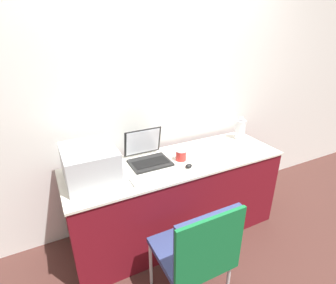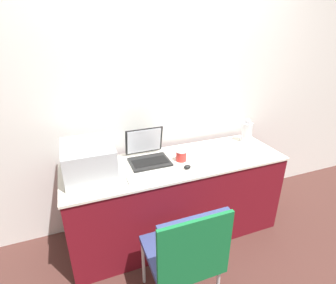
{
  "view_description": "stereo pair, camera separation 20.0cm",
  "coord_description": "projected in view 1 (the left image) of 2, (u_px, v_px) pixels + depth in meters",
  "views": [
    {
      "loc": [
        -0.97,
        -1.46,
        1.84
      ],
      "look_at": [
        -0.07,
        0.33,
        0.96
      ],
      "focal_mm": 28.0,
      "sensor_mm": 36.0,
      "label": 1
    },
    {
      "loc": [
        -0.79,
        -1.54,
        1.84
      ],
      "look_at": [
        -0.07,
        0.33,
        0.96
      ],
      "focal_mm": 28.0,
      "sensor_mm": 36.0,
      "label": 2
    }
  ],
  "objects": [
    {
      "name": "printer",
      "position": [
        90.0,
        163.0,
        1.95
      ],
      "size": [
        0.38,
        0.43,
        0.26
      ],
      "color": "#B2B7BC",
      "rests_on": "table"
    },
    {
      "name": "coffee_cup",
      "position": [
        181.0,
        155.0,
        2.26
      ],
      "size": [
        0.09,
        0.09,
        0.1
      ],
      "color": "red",
      "rests_on": "table"
    },
    {
      "name": "table",
      "position": [
        176.0,
        198.0,
        2.42
      ],
      "size": [
        1.92,
        0.61,
        0.78
      ],
      "color": "maroon",
      "rests_on": "ground_plane"
    },
    {
      "name": "external_keyboard",
      "position": [
        157.0,
        176.0,
        2.01
      ],
      "size": [
        0.41,
        0.13,
        0.02
      ],
      "color": "silver",
      "rests_on": "table"
    },
    {
      "name": "wall_back",
      "position": [
        156.0,
        91.0,
        2.39
      ],
      "size": [
        8.0,
        0.05,
        2.6
      ],
      "color": "silver",
      "rests_on": "ground_plane"
    },
    {
      "name": "mouse",
      "position": [
        189.0,
        166.0,
        2.15
      ],
      "size": [
        0.06,
        0.04,
        0.03
      ],
      "color": "black",
      "rests_on": "table"
    },
    {
      "name": "laptop_left",
      "position": [
        147.0,
        155.0,
        2.24
      ],
      "size": [
        0.34,
        0.32,
        0.27
      ],
      "color": "black",
      "rests_on": "table"
    },
    {
      "name": "chair",
      "position": [
        199.0,
        250.0,
        1.65
      ],
      "size": [
        0.46,
        0.46,
        0.89
      ],
      "color": "navy",
      "rests_on": "ground_plane"
    },
    {
      "name": "metal_pitcher",
      "position": [
        240.0,
        129.0,
        2.68
      ],
      "size": [
        0.11,
        0.11,
        0.24
      ],
      "color": "silver",
      "rests_on": "table"
    },
    {
      "name": "ground_plane",
      "position": [
        191.0,
        251.0,
        2.34
      ],
      "size": [
        14.0,
        14.0,
        0.0
      ],
      "primitive_type": "plane",
      "color": "#472823"
    }
  ]
}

